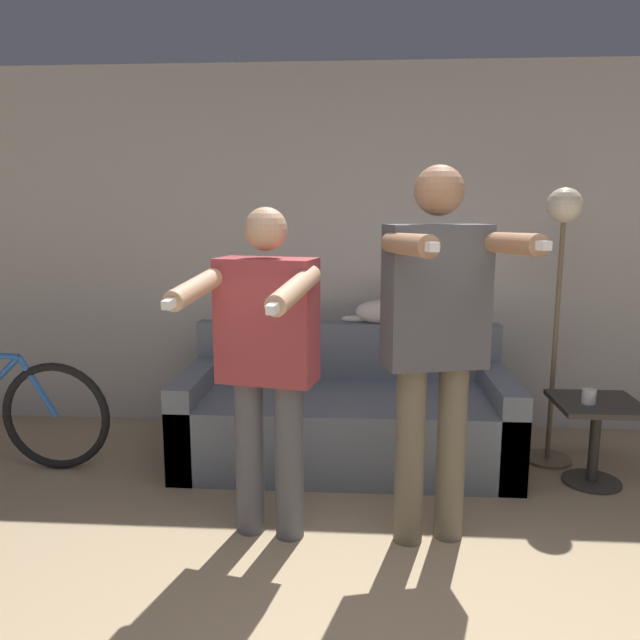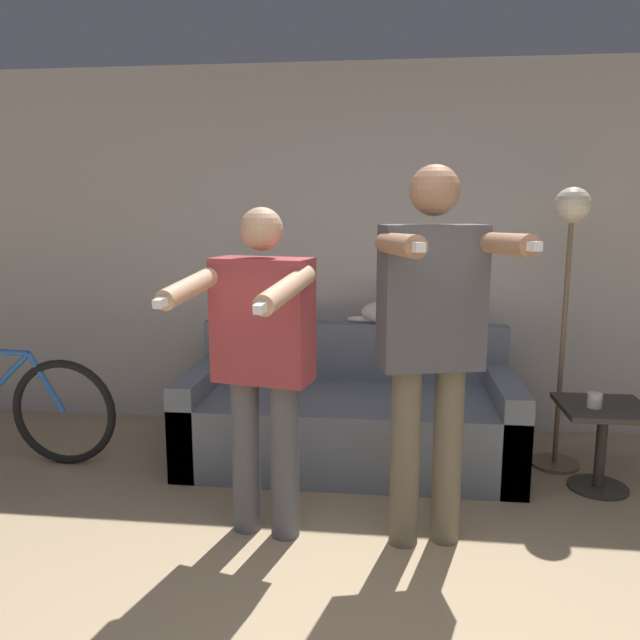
{
  "view_description": "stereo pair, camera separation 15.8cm",
  "coord_description": "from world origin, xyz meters",
  "px_view_note": "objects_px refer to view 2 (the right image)",
  "views": [
    {
      "loc": [
        -0.13,
        -1.61,
        1.61
      ],
      "look_at": [
        -0.36,
        1.72,
        1.01
      ],
      "focal_mm": 35.0,
      "sensor_mm": 36.0,
      "label": 1
    },
    {
      "loc": [
        0.02,
        -1.6,
        1.61
      ],
      "look_at": [
        -0.36,
        1.72,
        1.01
      ],
      "focal_mm": 35.0,
      "sensor_mm": 36.0,
      "label": 2
    }
  ],
  "objects_px": {
    "person_right": "(431,331)",
    "cat": "(389,312)",
    "couch": "(349,418)",
    "floor_lamp": "(569,260)",
    "cup": "(595,400)",
    "person_left": "(262,352)",
    "side_table": "(602,429)"
  },
  "relations": [
    {
      "from": "person_left",
      "to": "side_table",
      "type": "height_order",
      "value": "person_left"
    },
    {
      "from": "person_left",
      "to": "floor_lamp",
      "type": "height_order",
      "value": "floor_lamp"
    },
    {
      "from": "cat",
      "to": "cup",
      "type": "relative_size",
      "value": 5.61
    },
    {
      "from": "person_right",
      "to": "cat",
      "type": "distance_m",
      "value": 1.38
    },
    {
      "from": "floor_lamp",
      "to": "cup",
      "type": "height_order",
      "value": "floor_lamp"
    },
    {
      "from": "cup",
      "to": "side_table",
      "type": "bearing_deg",
      "value": 32.14
    },
    {
      "from": "couch",
      "to": "cup",
      "type": "bearing_deg",
      "value": -12.74
    },
    {
      "from": "person_right",
      "to": "couch",
      "type": "bearing_deg",
      "value": 99.95
    },
    {
      "from": "couch",
      "to": "person_left",
      "type": "distance_m",
      "value": 1.24
    },
    {
      "from": "side_table",
      "to": "cup",
      "type": "xyz_separation_m",
      "value": [
        -0.07,
        -0.04,
        0.18
      ]
    },
    {
      "from": "side_table",
      "to": "cat",
      "type": "bearing_deg",
      "value": 152.61
    },
    {
      "from": "couch",
      "to": "person_right",
      "type": "relative_size",
      "value": 1.15
    },
    {
      "from": "cup",
      "to": "person_right",
      "type": "bearing_deg",
      "value": -144.97
    },
    {
      "from": "couch",
      "to": "person_left",
      "type": "xyz_separation_m",
      "value": [
        -0.35,
        -0.99,
        0.66
      ]
    },
    {
      "from": "floor_lamp",
      "to": "cat",
      "type": "bearing_deg",
      "value": 163.46
    },
    {
      "from": "person_left",
      "to": "cat",
      "type": "xyz_separation_m",
      "value": [
        0.59,
        1.36,
        -0.02
      ]
    },
    {
      "from": "floor_lamp",
      "to": "side_table",
      "type": "distance_m",
      "value": 1.01
    },
    {
      "from": "couch",
      "to": "person_right",
      "type": "bearing_deg",
      "value": -66.16
    },
    {
      "from": "cup",
      "to": "floor_lamp",
      "type": "bearing_deg",
      "value": 104.89
    },
    {
      "from": "cat",
      "to": "floor_lamp",
      "type": "bearing_deg",
      "value": -16.54
    },
    {
      "from": "person_right",
      "to": "cat",
      "type": "xyz_separation_m",
      "value": [
        -0.2,
        1.36,
        -0.14
      ]
    },
    {
      "from": "person_left",
      "to": "cup",
      "type": "xyz_separation_m",
      "value": [
        1.76,
        0.68,
        -0.39
      ]
    },
    {
      "from": "person_right",
      "to": "floor_lamp",
      "type": "distance_m",
      "value": 1.38
    },
    {
      "from": "person_right",
      "to": "cup",
      "type": "distance_m",
      "value": 1.28
    },
    {
      "from": "cup",
      "to": "cat",
      "type": "bearing_deg",
      "value": 149.65
    },
    {
      "from": "floor_lamp",
      "to": "side_table",
      "type": "xyz_separation_m",
      "value": [
        0.16,
        -0.32,
        -0.94
      ]
    },
    {
      "from": "side_table",
      "to": "cup",
      "type": "bearing_deg",
      "value": -147.86
    },
    {
      "from": "couch",
      "to": "floor_lamp",
      "type": "distance_m",
      "value": 1.66
    },
    {
      "from": "couch",
      "to": "floor_lamp",
      "type": "bearing_deg",
      "value": 2.07
    },
    {
      "from": "person_left",
      "to": "person_right",
      "type": "xyz_separation_m",
      "value": [
        0.79,
        0.0,
        0.12
      ]
    },
    {
      "from": "cat",
      "to": "floor_lamp",
      "type": "distance_m",
      "value": 1.18
    },
    {
      "from": "person_right",
      "to": "cup",
      "type": "relative_size",
      "value": 21.5
    }
  ]
}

